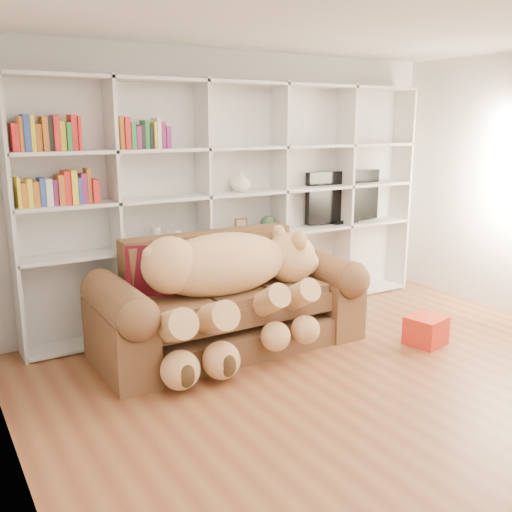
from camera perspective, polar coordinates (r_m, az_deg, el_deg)
floor at (r=4.41m, az=14.30°, el=-14.14°), size 5.00×5.00×0.00m
ceiling at (r=4.00m, az=16.67°, el=22.85°), size 5.00×5.00×0.00m
wall_left at (r=2.79m, az=-22.79°, el=-1.21°), size 0.02×5.00×2.70m
wall_back at (r=5.97m, az=-2.32°, el=6.99°), size 5.00×0.02×2.70m
bookshelf at (r=5.74m, az=-3.75°, el=6.28°), size 4.43×0.35×2.40m
sofa at (r=5.18m, az=-2.88°, el=-5.02°), size 2.38×1.03×1.00m
teddy_bear at (r=4.87m, az=-2.75°, el=-2.21°), size 1.83×0.99×1.06m
throw_pillow at (r=4.97m, az=-10.20°, el=-1.62°), size 0.53×0.42×0.49m
gift_box at (r=5.52m, az=16.61°, el=-7.13°), size 0.39×0.37×0.26m
tv at (r=6.64m, az=8.70°, el=5.81°), size 1.01×0.18×0.60m
picture_frame at (r=5.85m, az=-1.51°, el=2.99°), size 0.14×0.04×0.17m
green_vase at (r=6.02m, az=1.24°, el=3.23°), size 0.18×0.18×0.18m
figurine_tall at (r=5.46m, az=-9.98°, el=1.98°), size 0.10×0.10×0.17m
figurine_short at (r=5.51m, az=-8.67°, el=1.80°), size 0.07×0.07×0.11m
snow_globe at (r=5.54m, az=-7.80°, el=1.98°), size 0.11×0.11×0.11m
shelf_vase at (r=5.78m, az=-1.52°, el=7.51°), size 0.26×0.26×0.21m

